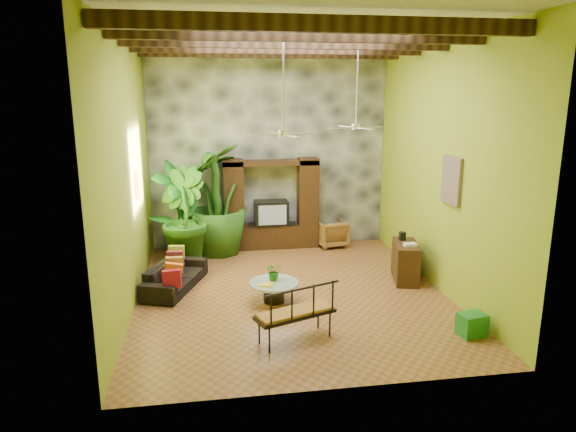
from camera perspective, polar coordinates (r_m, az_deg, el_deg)
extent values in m
plane|color=brown|center=(10.42, 0.31, -8.47)|extent=(7.00, 7.00, 0.00)
cube|color=silver|center=(9.71, 0.35, 20.02)|extent=(6.00, 7.00, 0.02)
cube|color=#91A425|center=(13.20, -2.14, 7.44)|extent=(6.00, 0.02, 5.00)
cube|color=#91A425|center=(9.74, -17.43, 4.63)|extent=(0.02, 7.00, 5.00)
cube|color=#91A425|center=(10.65, 16.54, 5.41)|extent=(0.02, 7.00, 5.00)
cube|color=#36393E|center=(13.14, -2.10, 7.41)|extent=(5.98, 0.10, 4.98)
cube|color=#392312|center=(7.15, 3.93, 20.53)|extent=(5.95, 0.16, 0.22)
cube|color=#392312|center=(8.42, 1.86, 19.50)|extent=(5.95, 0.16, 0.22)
cube|color=#392312|center=(9.69, 0.35, 18.73)|extent=(5.95, 0.16, 0.22)
cube|color=#392312|center=(10.97, -0.80, 18.13)|extent=(5.95, 0.16, 0.22)
cube|color=#392312|center=(12.26, -1.71, 17.64)|extent=(5.95, 0.16, 0.22)
cube|color=black|center=(13.26, -1.87, -2.22)|extent=(2.40, 0.50, 0.60)
cube|color=black|center=(12.95, -6.08, 1.87)|extent=(0.50, 0.48, 2.00)
cube|color=black|center=(13.17, 2.21, 2.14)|extent=(0.50, 0.48, 2.00)
cube|color=black|center=(12.88, -1.93, 5.94)|extent=(2.40, 0.48, 0.12)
cube|color=black|center=(13.09, -1.88, 0.37)|extent=(0.85, 0.52, 0.62)
cube|color=#8C99A8|center=(12.83, -1.73, 0.10)|extent=(0.70, 0.02, 0.50)
cylinder|color=silver|center=(9.23, -0.51, 14.76)|extent=(0.04, 0.04, 1.80)
cylinder|color=silver|center=(9.25, -0.50, 9.18)|extent=(0.18, 0.18, 0.12)
cube|color=silver|center=(9.40, 1.54, 9.12)|extent=(0.58, 0.26, 0.01)
cube|color=silver|center=(9.59, -1.37, 9.21)|extent=(0.26, 0.58, 0.01)
cube|color=silver|center=(9.12, -2.60, 8.97)|extent=(0.58, 0.26, 0.01)
cube|color=silver|center=(8.93, 0.43, 8.89)|extent=(0.26, 0.58, 0.01)
cylinder|color=silver|center=(11.18, 7.69, 14.44)|extent=(0.04, 0.04, 1.80)
cylinder|color=silver|center=(11.20, 7.55, 9.83)|extent=(0.18, 0.18, 0.12)
cube|color=silver|center=(11.40, 9.11, 9.74)|extent=(0.58, 0.26, 0.01)
cube|color=silver|center=(11.51, 6.60, 9.86)|extent=(0.26, 0.58, 0.01)
cube|color=silver|center=(11.02, 5.92, 9.71)|extent=(0.58, 0.26, 0.01)
cube|color=silver|center=(10.90, 8.54, 9.59)|extent=(0.26, 0.58, 0.01)
cube|color=gold|center=(10.77, -16.33, 3.36)|extent=(0.06, 0.32, 0.55)
cube|color=#22537F|center=(10.13, 17.69, 3.79)|extent=(0.06, 0.70, 0.90)
imported|color=black|center=(10.77, -12.45, -6.48)|extent=(1.33, 2.02, 0.55)
imported|color=olive|center=(13.38, 4.87, -1.94)|extent=(0.84, 0.86, 0.68)
imported|color=#175A1A|center=(12.32, -12.09, 0.52)|extent=(1.50, 1.47, 2.38)
imported|color=#225716|center=(11.93, -11.69, -0.12)|extent=(1.49, 1.59, 2.29)
imported|color=#275717|center=(12.67, -7.93, 1.85)|extent=(2.04, 2.04, 2.73)
cylinder|color=black|center=(9.91, -1.58, -8.54)|extent=(0.40, 0.40, 0.36)
cylinder|color=silver|center=(9.84, -1.58, -7.46)|extent=(0.95, 0.95, 0.04)
imported|color=#226119|center=(9.89, -1.57, -6.15)|extent=(0.38, 0.35, 0.35)
cube|color=yellow|center=(9.66, -2.41, -7.66)|extent=(0.29, 0.24, 0.03)
cube|color=black|center=(8.37, 0.79, -10.85)|extent=(1.38, 0.88, 0.05)
cube|color=#A16428|center=(8.35, 0.79, -10.60)|extent=(1.31, 0.81, 0.06)
cube|color=black|center=(8.04, 1.09, -9.80)|extent=(1.24, 0.50, 0.54)
cube|color=#3B1D12|center=(11.20, 12.91, -4.99)|extent=(0.69, 1.10, 0.82)
cube|color=#1E7138|center=(9.15, 19.76, -11.29)|extent=(0.49, 0.40, 0.38)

